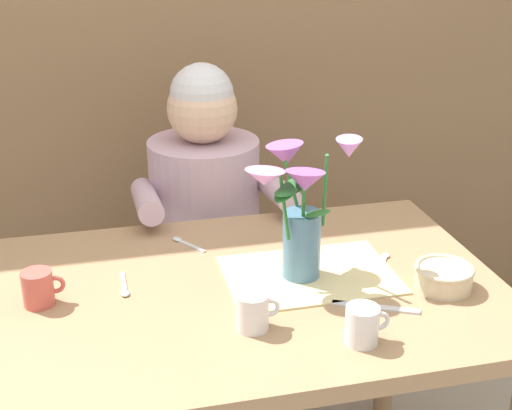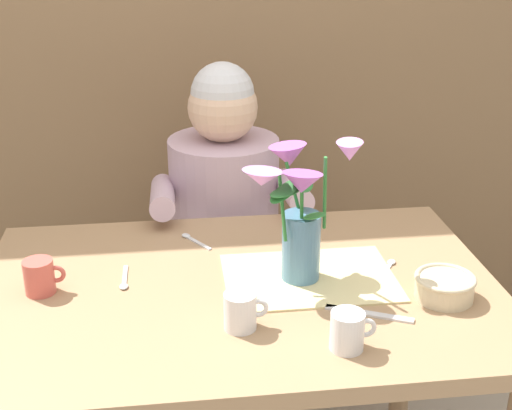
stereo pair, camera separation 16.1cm
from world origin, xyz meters
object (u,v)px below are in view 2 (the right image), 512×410
at_px(seated_person, 225,240).
at_px(coffee_cup, 40,277).
at_px(dinner_knife, 369,314).
at_px(flower_vase, 298,210).
at_px(tea_cup, 241,311).
at_px(ceramic_mug, 348,331).
at_px(ceramic_bowl, 445,286).

height_order(seated_person, coffee_cup, seated_person).
height_order(dinner_knife, coffee_cup, coffee_cup).
height_order(flower_vase, tea_cup, flower_vase).
bearing_deg(dinner_knife, flower_vase, 150.92).
bearing_deg(coffee_cup, tea_cup, -25.17).
bearing_deg(dinner_knife, ceramic_mug, -98.51).
relative_size(ceramic_bowl, ceramic_mug, 1.46).
distance_m(flower_vase, coffee_cup, 0.60).
xyz_separation_m(flower_vase, ceramic_mug, (0.05, -0.29, -0.14)).
relative_size(flower_vase, tea_cup, 3.67).
xyz_separation_m(seated_person, ceramic_bowl, (0.43, -0.73, 0.21)).
xyz_separation_m(flower_vase, dinner_knife, (0.13, -0.18, -0.17)).
xyz_separation_m(ceramic_bowl, ceramic_mug, (-0.26, -0.16, 0.01)).
distance_m(dinner_knife, ceramic_mug, 0.14).
xyz_separation_m(dinner_knife, coffee_cup, (-0.71, 0.19, 0.04)).
bearing_deg(dinner_knife, ceramic_bowl, 40.28).
distance_m(coffee_cup, ceramic_mug, 0.70).
height_order(seated_person, flower_vase, seated_person).
relative_size(dinner_knife, coffee_cup, 2.04).
height_order(ceramic_mug, tea_cup, same).
distance_m(seated_person, tea_cup, 0.82).
bearing_deg(coffee_cup, flower_vase, -1.11).
xyz_separation_m(ceramic_bowl, coffee_cup, (-0.90, 0.14, 0.01)).
bearing_deg(ceramic_bowl, coffee_cup, 171.14).
distance_m(dinner_knife, coffee_cup, 0.74).
height_order(ceramic_bowl, dinner_knife, ceramic_bowl).
distance_m(flower_vase, dinner_knife, 0.28).
bearing_deg(tea_cup, flower_vase, 51.73).
relative_size(ceramic_bowl, dinner_knife, 0.72).
distance_m(ceramic_bowl, ceramic_mug, 0.31).
xyz_separation_m(dinner_knife, tea_cup, (-0.28, -0.02, 0.04)).
relative_size(dinner_knife, ceramic_mug, 2.04).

